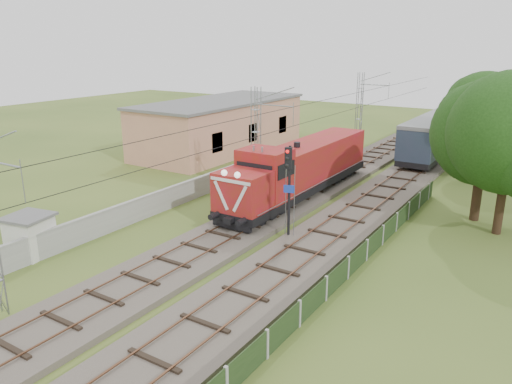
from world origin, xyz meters
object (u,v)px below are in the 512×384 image
Objects in this scene: coach_rake at (482,105)px; relay_hut at (30,235)px; locomotive at (300,168)px; signal_post at (289,177)px.

coach_rake is 26.60× the size of relay_hut.
relay_hut is (-12.40, -61.47, -1.39)m from coach_rake.
relay_hut is (-7.40, -16.60, -1.14)m from locomotive.
locomotive reaches higher than relay_hut.
locomotive reaches higher than coach_rake.
signal_post reaches higher than coach_rake.
signal_post is (-1.85, -52.23, 1.28)m from coach_rake.
relay_hut is at bearing -101.40° from coach_rake.
coach_rake is 12.27× the size of signal_post.
coach_rake is (5.00, 44.87, 0.25)m from locomotive.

